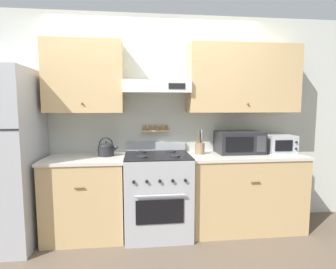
{
  "coord_description": "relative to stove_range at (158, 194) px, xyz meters",
  "views": [
    {
      "loc": [
        -0.2,
        -2.61,
        1.46
      ],
      "look_at": [
        0.12,
        0.26,
        1.15
      ],
      "focal_mm": 28.0,
      "sensor_mm": 36.0,
      "label": 1
    }
  ],
  "objects": [
    {
      "name": "toaster_oven",
      "position": [
        1.49,
        0.1,
        0.54
      ],
      "size": [
        0.33,
        0.32,
        0.21
      ],
      "color": "#ADAFB5",
      "rests_on": "counter_right"
    },
    {
      "name": "tea_kettle",
      "position": [
        -0.58,
        0.1,
        0.51
      ],
      "size": [
        0.23,
        0.18,
        0.21
      ],
      "color": "#232326",
      "rests_on": "counter_left"
    },
    {
      "name": "utensil_crock",
      "position": [
        0.51,
        0.1,
        0.51
      ],
      "size": [
        0.11,
        0.11,
        0.29
      ],
      "color": "#8E7051",
      "rests_on": "counter_right"
    },
    {
      "name": "counter_left",
      "position": [
        -0.8,
        0.03,
        -0.01
      ],
      "size": [
        0.87,
        0.63,
        0.9
      ],
      "color": "tan",
      "rests_on": "ground_plane"
    },
    {
      "name": "stove_range",
      "position": [
        0.0,
        0.0,
        0.0
      ],
      "size": [
        0.73,
        0.68,
        1.02
      ],
      "color": "#ADAFB5",
      "rests_on": "ground_plane"
    },
    {
      "name": "wall_back",
      "position": [
        0.11,
        0.29,
        0.99
      ],
      "size": [
        5.2,
        0.46,
        2.55
      ],
      "color": "silver",
      "rests_on": "ground_plane"
    },
    {
      "name": "ground_plane",
      "position": [
        0.0,
        -0.29,
        -0.46
      ],
      "size": [
        16.0,
        16.0,
        0.0
      ],
      "primitive_type": "plane",
      "color": "brown"
    },
    {
      "name": "counter_right",
      "position": [
        1.03,
        0.03,
        -0.01
      ],
      "size": [
        1.34,
        0.63,
        0.9
      ],
      "color": "tan",
      "rests_on": "ground_plane"
    },
    {
      "name": "microwave",
      "position": [
        1.0,
        0.11,
        0.56
      ],
      "size": [
        0.54,
        0.36,
        0.26
      ],
      "color": "#232326",
      "rests_on": "counter_right"
    }
  ]
}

